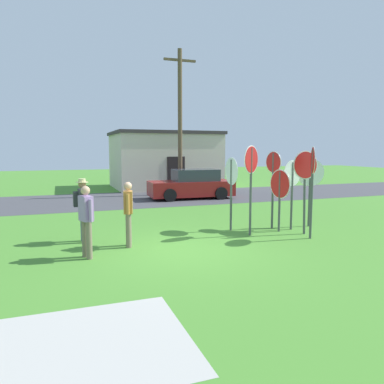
# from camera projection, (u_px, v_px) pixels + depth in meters

# --- Properties ---
(ground_plane) EXTENTS (80.00, 80.00, 0.00)m
(ground_plane) POSITION_uv_depth(u_px,v_px,m) (183.00, 251.00, 9.22)
(ground_plane) COLOR #47842D
(street_asphalt) EXTENTS (60.00, 6.40, 0.01)m
(street_asphalt) POSITION_uv_depth(u_px,v_px,m) (119.00, 200.00, 18.63)
(street_asphalt) COLOR #424247
(street_asphalt) RESTS_ON ground
(concrete_path) EXTENTS (3.20, 2.40, 0.01)m
(concrete_path) POSITION_uv_depth(u_px,v_px,m) (65.00, 349.00, 4.67)
(concrete_path) COLOR #ADAAA3
(concrete_path) RESTS_ON ground
(building_background) EXTENTS (6.74, 5.56, 3.68)m
(building_background) POSITION_uv_depth(u_px,v_px,m) (164.00, 160.00, 24.74)
(building_background) COLOR beige
(building_background) RESTS_ON ground
(utility_pole) EXTENTS (1.80, 0.24, 7.93)m
(utility_pole) POSITION_uv_depth(u_px,v_px,m) (180.00, 120.00, 20.30)
(utility_pole) COLOR brown
(utility_pole) RESTS_ON ground
(parked_car_on_street) EXTENTS (4.38, 2.18, 1.51)m
(parked_car_on_street) POSITION_uv_depth(u_px,v_px,m) (192.00, 185.00, 19.11)
(parked_car_on_street) COLOR maroon
(parked_car_on_street) RESTS_ON ground
(stop_sign_far_back) EXTENTS (0.13, 0.90, 1.92)m
(stop_sign_far_back) POSITION_uv_depth(u_px,v_px,m) (280.00, 190.00, 11.27)
(stop_sign_far_back) COLOR #474C4C
(stop_sign_far_back) RESTS_ON ground
(stop_sign_center_cluster) EXTENTS (0.83, 0.35, 2.22)m
(stop_sign_center_cluster) POSITION_uv_depth(u_px,v_px,m) (310.00, 180.00, 12.02)
(stop_sign_center_cluster) COLOR #474C4C
(stop_sign_center_cluster) RESTS_ON ground
(stop_sign_low_front) EXTENTS (0.69, 0.46, 2.64)m
(stop_sign_low_front) POSITION_uv_depth(u_px,v_px,m) (251.00, 174.00, 10.69)
(stop_sign_low_front) COLOR #474C4C
(stop_sign_low_front) RESTS_ON ground
(stop_sign_rear_right) EXTENTS (0.40, 0.68, 2.61)m
(stop_sign_rear_right) POSITION_uv_depth(u_px,v_px,m) (312.00, 176.00, 10.30)
(stop_sign_rear_right) COLOR #474C4C
(stop_sign_rear_right) RESTS_ON ground
(stop_sign_tallest) EXTENTS (0.07, 0.85, 2.28)m
(stop_sign_tallest) POSITION_uv_depth(u_px,v_px,m) (231.00, 180.00, 11.39)
(stop_sign_tallest) COLOR #474C4C
(stop_sign_tallest) RESTS_ON ground
(stop_sign_leaning_left) EXTENTS (0.85, 0.16, 2.49)m
(stop_sign_leaning_left) POSITION_uv_depth(u_px,v_px,m) (305.00, 177.00, 10.91)
(stop_sign_leaning_left) COLOR #474C4C
(stop_sign_leaning_left) RESTS_ON ground
(stop_sign_nearest) EXTENTS (0.14, 0.68, 2.47)m
(stop_sign_nearest) POSITION_uv_depth(u_px,v_px,m) (273.00, 177.00, 11.73)
(stop_sign_nearest) COLOR #474C4C
(stop_sign_nearest) RESTS_ON ground
(stop_sign_leaning_right) EXTENTS (0.78, 0.25, 2.19)m
(stop_sign_leaning_right) POSITION_uv_depth(u_px,v_px,m) (292.00, 182.00, 11.53)
(stop_sign_leaning_right) COLOR #474C4C
(stop_sign_leaning_right) RESTS_ON ground
(person_in_dark_shirt) EXTENTS (0.29, 0.56, 1.69)m
(person_in_dark_shirt) POSITION_uv_depth(u_px,v_px,m) (128.00, 211.00, 9.53)
(person_in_dark_shirt) COLOR #7A6B56
(person_in_dark_shirt) RESTS_ON ground
(person_in_teal) EXTENTS (0.33, 0.54, 1.69)m
(person_in_teal) POSITION_uv_depth(u_px,v_px,m) (86.00, 218.00, 8.51)
(person_in_teal) COLOR #7A6B56
(person_in_teal) RESTS_ON ground
(person_with_sunhat) EXTENTS (0.40, 0.57, 1.74)m
(person_with_sunhat) POSITION_uv_depth(u_px,v_px,m) (82.00, 205.00, 10.00)
(person_with_sunhat) COLOR #4C5670
(person_with_sunhat) RESTS_ON ground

